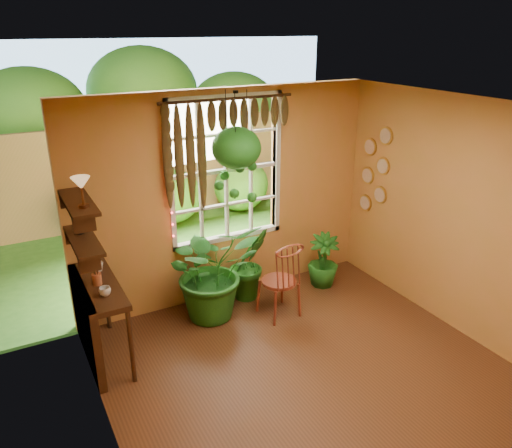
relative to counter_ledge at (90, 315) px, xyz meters
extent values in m
plane|color=#532D17|center=(1.91, -1.60, -0.55)|extent=(4.50, 4.50, 0.00)
plane|color=silver|center=(1.91, -1.60, 2.15)|extent=(4.50, 4.50, 0.00)
plane|color=#CB8245|center=(1.91, 0.65, 0.80)|extent=(4.00, 0.00, 4.00)
plane|color=#CB8245|center=(-0.09, -1.60, 0.80)|extent=(0.00, 4.50, 4.50)
plane|color=#CB8245|center=(3.91, -1.60, 0.80)|extent=(0.00, 4.50, 4.50)
cube|color=silver|center=(1.91, 0.68, 1.15)|extent=(1.52, 0.10, 1.86)
cube|color=white|center=(1.91, 0.71, 1.15)|extent=(1.38, 0.01, 1.78)
cylinder|color=#381F0F|center=(1.91, 0.57, 2.03)|extent=(1.70, 0.04, 0.04)
cube|color=#381F0F|center=(0.11, 0.00, 0.32)|extent=(0.40, 1.20, 0.06)
cube|color=#381F0F|center=(-0.05, 0.00, -0.10)|extent=(0.08, 1.18, 0.90)
cylinder|color=#381F0F|center=(0.27, -0.55, -0.12)|extent=(0.05, 0.05, 0.86)
cylinder|color=#381F0F|center=(0.27, 0.55, -0.12)|extent=(0.05, 0.05, 0.86)
cube|color=#381F0F|center=(0.03, 0.00, 0.85)|extent=(0.25, 0.90, 0.04)
cube|color=#381F0F|center=(0.03, 0.00, 1.25)|extent=(0.25, 0.90, 0.04)
cube|color=#275919|center=(1.91, 5.65, -0.57)|extent=(14.00, 10.00, 0.04)
cube|color=#977347|center=(1.91, 3.85, 0.35)|extent=(12.00, 0.10, 1.80)
plane|color=#8AB6E7|center=(1.91, 7.45, 1.00)|extent=(12.00, 0.00, 12.00)
cylinder|color=maroon|center=(2.21, -0.14, -0.10)|extent=(0.47, 0.47, 0.04)
torus|color=maroon|center=(2.23, -0.33, 0.40)|extent=(0.41, 0.07, 0.41)
imported|color=#164B14|center=(1.49, 0.22, 0.07)|extent=(1.16, 1.01, 1.25)
imported|color=#164B14|center=(2.09, 0.41, -0.06)|extent=(0.56, 0.46, 0.98)
imported|color=#164B14|center=(3.14, 0.22, -0.18)|extent=(0.55, 0.55, 0.75)
ellipsoid|color=black|center=(1.92, 0.39, 1.40)|extent=(0.35, 0.35, 0.21)
ellipsoid|color=#164B14|center=(1.92, 0.39, 1.49)|extent=(0.58, 0.58, 0.50)
imported|color=silver|center=(0.13, -0.29, 0.39)|extent=(0.13, 0.13, 0.09)
imported|color=beige|center=(0.19, 0.28, 0.40)|extent=(0.13, 0.13, 0.10)
cylinder|color=#964C2B|center=(0.11, -0.02, 0.41)|extent=(0.10, 0.10, 0.12)
imported|color=#B2AD99|center=(0.04, 0.16, 0.94)|extent=(0.15, 0.15, 0.15)
cylinder|color=#593119|center=(0.05, -0.23, 1.28)|extent=(0.10, 0.10, 0.03)
cylinder|color=#593119|center=(0.05, -0.23, 1.37)|extent=(0.02, 0.02, 0.17)
cone|color=slate|center=(0.05, -0.23, 1.50)|extent=(0.17, 0.17, 0.12)
camera|label=1|loc=(-0.60, -4.77, 2.82)|focal=35.00mm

